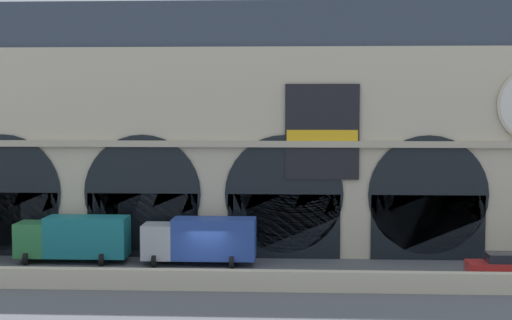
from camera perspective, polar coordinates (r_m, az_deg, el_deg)
name	(u,v)px	position (r m, az deg, el deg)	size (l,w,h in m)	color
ground_plane	(205,273)	(50.15, -3.76, -8.22)	(200.00, 200.00, 0.00)	#54565B
quay_parapet_wall	(195,280)	(45.62, -4.45, -8.71)	(90.00, 0.70, 1.18)	beige
station_building	(217,132)	(56.53, -2.86, 2.06)	(51.35, 5.53, 17.85)	beige
box_truck_midwest	(74,237)	(54.38, -13.13, -5.53)	(7.50, 2.91, 3.12)	#2D7A42
box_truck_center	(201,239)	(52.32, -4.05, -5.81)	(7.50, 2.91, 3.12)	#ADB2B7
car_east	(504,265)	(50.83, 17.66, -7.32)	(4.40, 2.22, 1.55)	red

